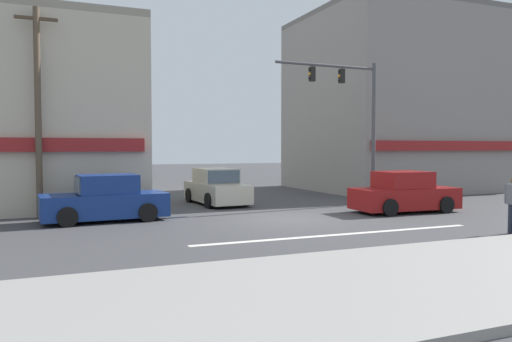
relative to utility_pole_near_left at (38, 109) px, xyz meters
The scene contains 10 objects.
ground_plane 9.54m from the utility_pole_near_left, 22.60° to the right, with size 120.00×120.00×0.00m, color #3D3D3F.
lane_marking_stripe 11.25m from the utility_pole_near_left, 40.38° to the right, with size 9.00×0.24×0.01m, color silver.
sidewalk_curb 14.82m from the utility_pole_near_left, 55.78° to the right, with size 40.00×5.00×0.16m, color gray.
building_right_corner 20.95m from the utility_pole_near_left, 16.17° to the left, with size 11.40×9.73×10.37m.
utility_pole_near_left is the anchor object (origin of this frame).
utility_pole_far_right 15.42m from the utility_pole_near_left, 10.73° to the left, with size 1.40×0.22×8.20m.
traffic_light_mast 12.64m from the utility_pole_near_left, ahead, with size 4.89×0.26×6.20m.
sedan_approaching_near 13.83m from the utility_pole_near_left, 14.84° to the right, with size 4.16×1.99×1.58m.
sedan_crossing_center 4.04m from the utility_pole_near_left, 36.33° to the right, with size 4.20×2.09×1.58m.
sedan_waiting_far 8.03m from the utility_pole_near_left, 15.24° to the left, with size 2.07×4.20×1.58m.
Camera 1 is at (-7.67, -15.70, 2.48)m, focal length 35.00 mm.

